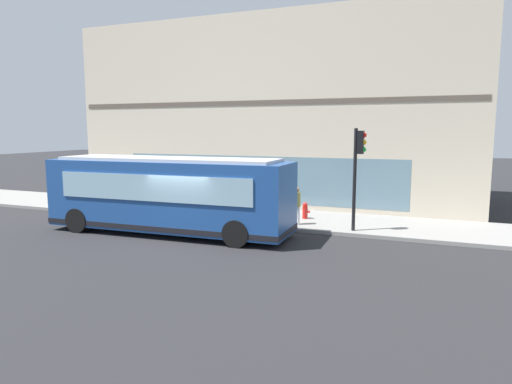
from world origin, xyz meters
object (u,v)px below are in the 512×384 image
object	(u,v)px
fire_hydrant	(305,211)
newspaper_vending_box	(147,196)
traffic_light_near_corner	(358,160)
pedestrian_near_hydrant	(199,190)
pedestrian_by_light_pole	(297,203)
city_bus_nearside	(168,195)

from	to	relation	value
fire_hydrant	newspaper_vending_box	xyz separation A→B (m)	(0.80, 9.13, 0.09)
traffic_light_near_corner	fire_hydrant	bearing A→B (deg)	57.06
pedestrian_near_hydrant	pedestrian_by_light_pole	size ratio (longest dim) A/B	0.99
traffic_light_near_corner	newspaper_vending_box	world-z (taller)	traffic_light_near_corner
city_bus_nearside	pedestrian_by_light_pole	world-z (taller)	city_bus_nearside
pedestrian_near_hydrant	pedestrian_by_light_pole	distance (m)	6.47
city_bus_nearside	fire_hydrant	size ratio (longest dim) A/B	13.67
traffic_light_near_corner	fire_hydrant	xyz separation A→B (m)	(1.68, 2.59, -2.48)
pedestrian_by_light_pole	pedestrian_near_hydrant	bearing A→B (deg)	68.24
traffic_light_near_corner	newspaper_vending_box	distance (m)	12.21
city_bus_nearside	traffic_light_near_corner	bearing A→B (deg)	-69.90
fire_hydrant	pedestrian_by_light_pole	world-z (taller)	pedestrian_by_light_pole
city_bus_nearside	newspaper_vending_box	world-z (taller)	city_bus_nearside
pedestrian_by_light_pole	fire_hydrant	bearing A→B (deg)	0.53
city_bus_nearside	pedestrian_by_light_pole	size ratio (longest dim) A/B	6.30
pedestrian_near_hydrant	fire_hydrant	bearing A→B (deg)	-99.56
fire_hydrant	pedestrian_by_light_pole	distance (m)	1.50
pedestrian_by_light_pole	newspaper_vending_box	xyz separation A→B (m)	(2.19, 9.14, -0.46)
city_bus_nearside	fire_hydrant	world-z (taller)	city_bus_nearside
pedestrian_by_light_pole	newspaper_vending_box	world-z (taller)	pedestrian_by_light_pole
city_bus_nearside	fire_hydrant	distance (m)	6.29
newspaper_vending_box	traffic_light_near_corner	bearing A→B (deg)	-101.94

